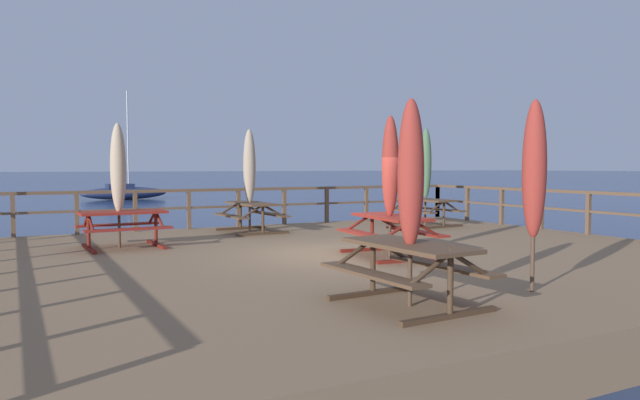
{
  "coord_description": "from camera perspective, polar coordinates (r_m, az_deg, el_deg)",
  "views": [
    {
      "loc": [
        -5.65,
        -9.96,
        2.32
      ],
      "look_at": [
        0.0,
        0.91,
        1.64
      ],
      "focal_mm": 33.27,
      "sensor_mm": 36.0,
      "label": 1
    }
  ],
  "objects": [
    {
      "name": "railing_side_right",
      "position": [
        16.18,
        24.42,
        -0.46
      ],
      "size": [
        0.1,
        11.89,
        1.09
      ],
      "color": "brown",
      "rests_on": "wooden_deck"
    },
    {
      "name": "picnic_table_back_right",
      "position": [
        12.99,
        -18.42,
        -1.97
      ],
      "size": [
        1.78,
        1.47,
        0.78
      ],
      "color": "maroon",
      "rests_on": "wooden_deck"
    },
    {
      "name": "picnic_table_mid_left",
      "position": [
        11.28,
        6.82,
        -2.56
      ],
      "size": [
        1.56,
        1.99,
        0.78
      ],
      "color": "maroon",
      "rests_on": "wooden_deck"
    },
    {
      "name": "ground_plane",
      "position": [
        11.68,
        2.08,
        -8.27
      ],
      "size": [
        600.0,
        600.0,
        0.0
      ],
      "primitive_type": "plane",
      "color": "navy"
    },
    {
      "name": "patio_umbrella_short_mid",
      "position": [
        17.24,
        10.14,
        3.45
      ],
      "size": [
        0.32,
        0.32,
        2.79
      ],
      "color": "#4C3828",
      "rests_on": "wooden_deck"
    },
    {
      "name": "patio_umbrella_tall_back_right",
      "position": [
        12.99,
        -18.84,
        2.88
      ],
      "size": [
        0.32,
        0.32,
        2.6
      ],
      "color": "#4C3828",
      "rests_on": "wooden_deck"
    },
    {
      "name": "picnic_table_back_left",
      "position": [
        15.43,
        -6.63,
        -1.02
      ],
      "size": [
        1.46,
        1.89,
        0.78
      ],
      "color": "brown",
      "rests_on": "wooden_deck"
    },
    {
      "name": "sailboat_distant",
      "position": [
        44.43,
        -18.32,
        0.7
      ],
      "size": [
        6.11,
        2.12,
        7.72
      ],
      "color": "navy",
      "rests_on": "ground"
    },
    {
      "name": "railing_waterside_far",
      "position": [
        16.86,
        -7.85,
        -0.08
      ],
      "size": [
        14.24,
        0.1,
        1.09
      ],
      "color": "brown",
      "rests_on": "wooden_deck"
    },
    {
      "name": "picnic_table_mid_right",
      "position": [
        7.28,
        8.5,
        -5.76
      ],
      "size": [
        1.51,
        1.89,
        0.78
      ],
      "color": "brown",
      "rests_on": "wooden_deck"
    },
    {
      "name": "picnic_table_front_right",
      "position": [
        17.3,
        10.07,
        -0.59
      ],
      "size": [
        1.56,
        1.99,
        0.78
      ],
      "color": "brown",
      "rests_on": "wooden_deck"
    },
    {
      "name": "patio_umbrella_tall_back_left",
      "position": [
        11.21,
        6.78,
        3.17
      ],
      "size": [
        0.32,
        0.32,
        2.65
      ],
      "color": "#4C3828",
      "rests_on": "wooden_deck"
    },
    {
      "name": "wooden_deck",
      "position": [
        11.62,
        2.08,
        -6.73
      ],
      "size": [
        14.44,
        12.09,
        0.64
      ],
      "primitive_type": "cube",
      "color": "#846647",
      "rests_on": "ground"
    },
    {
      "name": "patio_umbrella_short_front",
      "position": [
        8.44,
        19.92,
        2.73
      ],
      "size": [
        0.32,
        0.32,
        2.59
      ],
      "color": "#4C3828",
      "rests_on": "wooden_deck"
    },
    {
      "name": "patio_umbrella_tall_mid_right",
      "position": [
        7.18,
        8.72,
        2.41
      ],
      "size": [
        0.32,
        0.32,
        2.51
      ],
      "color": "#4C3828",
      "rests_on": "wooden_deck"
    },
    {
      "name": "patio_umbrella_short_back",
      "position": [
        15.34,
        -6.81,
        3.19
      ],
      "size": [
        0.32,
        0.32,
        2.65
      ],
      "color": "#4C3828",
      "rests_on": "wooden_deck"
    }
  ]
}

